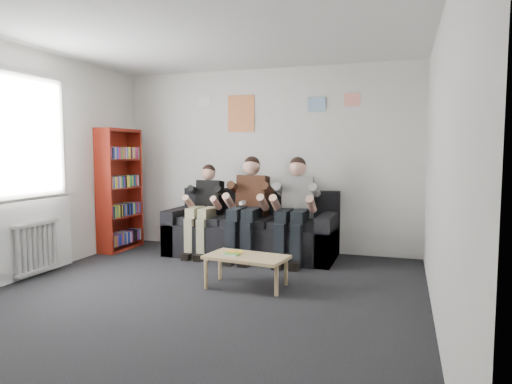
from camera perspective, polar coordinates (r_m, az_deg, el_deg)
room_shell at (r=4.51m, az=-7.84°, el=3.41°), size 5.00×5.00×5.00m
sofa at (r=6.54m, az=-0.46°, el=-5.03°), size 2.37×0.97×0.91m
bookshelf at (r=7.14m, az=-16.61°, el=0.30°), size 0.27×0.82×1.82m
coffee_table at (r=5.01m, az=-1.20°, el=-8.41°), size 0.87×0.48×0.35m
game_cases at (r=5.04m, az=-2.97°, el=-7.63°), size 0.20×0.18×0.04m
person_left at (r=6.54m, az=-6.52°, el=-2.14°), size 0.37×0.78×1.29m
person_middle at (r=6.29m, az=-1.07°, el=-1.97°), size 0.43×0.91×1.41m
person_right at (r=6.11m, az=4.80°, el=-2.23°), size 0.42×0.91×1.41m
radiator at (r=6.03m, az=-25.69°, el=-6.21°), size 0.10×0.64×0.60m
window at (r=5.99m, az=-26.45°, el=0.25°), size 0.05×1.30×2.36m
poster_large at (r=6.98m, az=-1.87°, el=9.78°), size 0.42×0.01×0.55m
poster_blue at (r=6.69m, az=7.60°, el=10.81°), size 0.25×0.01×0.20m
poster_pink at (r=6.62m, az=11.95°, el=11.24°), size 0.22×0.01×0.18m
poster_sign at (r=7.22m, az=-6.44°, el=11.19°), size 0.20×0.01×0.14m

